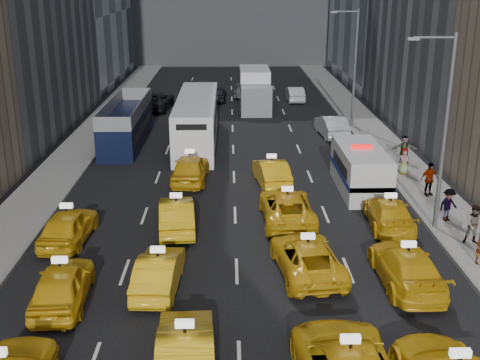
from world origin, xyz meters
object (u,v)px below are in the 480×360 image
object	(u,v)px
nypd_van	(360,170)
double_decker	(126,123)
box_truck	(255,90)
city_bus	(197,121)

from	to	relation	value
nypd_van	double_decker	xyz separation A→B (m)	(-14.43, 10.21, 0.31)
double_decker	box_truck	world-z (taller)	box_truck
city_bus	box_truck	xyz separation A→B (m)	(4.57, 11.71, 0.08)
double_decker	city_bus	size ratio (longest dim) A/B	0.82
nypd_van	box_truck	xyz separation A→B (m)	(-4.89, 21.83, 0.54)
city_bus	nypd_van	bearing A→B (deg)	-47.65
double_decker	nypd_van	bearing A→B (deg)	-30.75
double_decker	box_truck	size ratio (longest dim) A/B	1.34
nypd_van	double_decker	world-z (taller)	double_decker
nypd_van	double_decker	distance (m)	17.68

